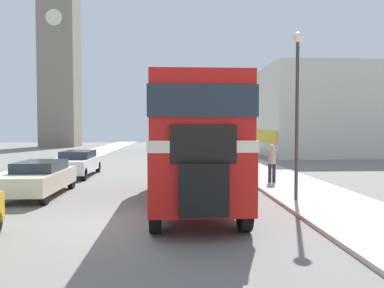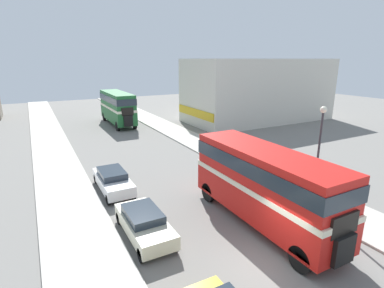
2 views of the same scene
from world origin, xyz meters
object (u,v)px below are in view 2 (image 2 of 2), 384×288
object	(u,v)px
car_parked_mid	(144,223)
pedestrian_walking	(267,167)
bus_distant	(117,105)
car_parked_far	(113,180)
street_lamp	(320,143)
double_decker_bus	(264,181)

from	to	relation	value
car_parked_mid	pedestrian_walking	distance (m)	10.15
bus_distant	pedestrian_walking	xyz separation A→B (m)	(4.01, -24.22, -1.41)
car_parked_far	car_parked_mid	bearing A→B (deg)	-89.96
car_parked_mid	street_lamp	bearing A→B (deg)	-11.43
bus_distant	car_parked_mid	size ratio (longest dim) A/B	2.13
car_parked_mid	street_lamp	distance (m)	10.27
double_decker_bus	pedestrian_walking	bearing A→B (deg)	46.20
pedestrian_walking	street_lamp	bearing A→B (deg)	-94.13
double_decker_bus	street_lamp	size ratio (longest dim) A/B	1.60
bus_distant	street_lamp	world-z (taller)	street_lamp
bus_distant	street_lamp	distance (m)	28.78
car_parked_far	pedestrian_walking	distance (m)	10.53
bus_distant	car_parked_mid	world-z (taller)	bus_distant
double_decker_bus	car_parked_far	world-z (taller)	double_decker_bus
street_lamp	double_decker_bus	bearing A→B (deg)	177.87
double_decker_bus	car_parked_mid	bearing A→B (deg)	163.01
car_parked_mid	car_parked_far	size ratio (longest dim) A/B	0.97
bus_distant	car_parked_mid	bearing A→B (deg)	-102.42
bus_distant	car_parked_mid	xyz separation A→B (m)	(-5.85, -26.58, -1.82)
bus_distant	car_parked_mid	distance (m)	27.28
double_decker_bus	street_lamp	world-z (taller)	street_lamp
double_decker_bus	pedestrian_walking	distance (m)	5.91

